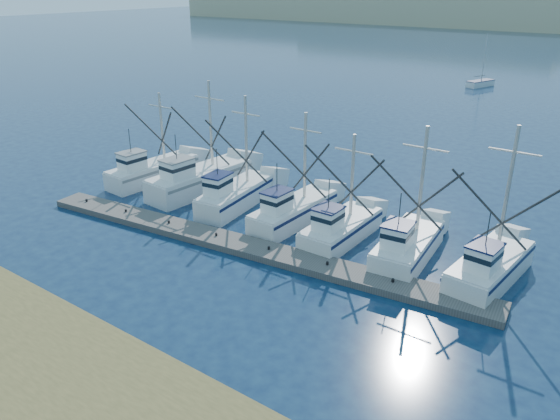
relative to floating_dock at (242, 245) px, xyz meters
name	(u,v)px	position (x,y,z in m)	size (l,w,h in m)	color
ground	(247,331)	(5.85, -6.77, -0.21)	(500.00, 500.00, 0.00)	#0D1D3A
floating_dock	(242,245)	(0.00, 0.00, 0.00)	(32.13, 2.14, 0.43)	#57524E
trawler_fleet	(274,206)	(-1.14, 5.07, 0.76)	(31.30, 9.39, 8.84)	white
sailboat_far	(480,83)	(-5.35, 66.74, 0.29)	(3.30, 5.39, 8.10)	white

